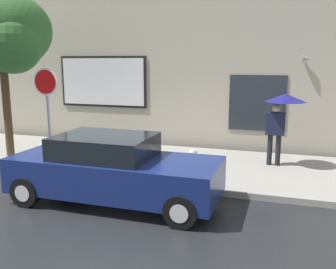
{
  "coord_description": "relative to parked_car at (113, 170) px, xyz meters",
  "views": [
    {
      "loc": [
        3.72,
        -6.98,
        3.02
      ],
      "look_at": [
        0.89,
        1.8,
        1.2
      ],
      "focal_mm": 39.62,
      "sensor_mm": 36.0,
      "label": 1
    }
  ],
  "objects": [
    {
      "name": "parked_car",
      "position": [
        0.0,
        0.0,
        0.0
      ],
      "size": [
        4.5,
        1.85,
        1.48
      ],
      "color": "navy",
      "rests_on": "ground"
    },
    {
      "name": "ground_plane",
      "position": [
        -0.24,
        0.03,
        -0.73
      ],
      "size": [
        60.0,
        60.0,
        0.0
      ],
      "primitive_type": "plane",
      "color": "black"
    },
    {
      "name": "street_tree",
      "position": [
        -4.47,
        2.12,
        3.08
      ],
      "size": [
        3.07,
        2.61,
        4.9
      ],
      "color": "#4C3823",
      "rests_on": "sidewalk"
    },
    {
      "name": "building_facade",
      "position": [
        -0.26,
        5.53,
        2.76
      ],
      "size": [
        20.0,
        0.67,
        7.0
      ],
      "color": "#B2A893",
      "rests_on": "ground"
    },
    {
      "name": "pedestrian_with_umbrella",
      "position": [
        3.37,
        3.58,
        1.05
      ],
      "size": [
        1.09,
        1.09,
        2.02
      ],
      "color": "black",
      "rests_on": "sidewalk"
    },
    {
      "name": "stop_sign",
      "position": [
        -2.86,
        1.78,
        1.33
      ],
      "size": [
        0.76,
        0.1,
        2.7
      ],
      "color": "gray",
      "rests_on": "sidewalk"
    },
    {
      "name": "fire_hydrant",
      "position": [
        1.35,
        1.62,
        -0.21
      ],
      "size": [
        0.3,
        0.44,
        0.76
      ],
      "color": "white",
      "rests_on": "sidewalk"
    },
    {
      "name": "sidewalk",
      "position": [
        -0.24,
        3.03,
        -0.65
      ],
      "size": [
        20.0,
        4.0,
        0.15
      ],
      "primitive_type": "cube",
      "color": "gray",
      "rests_on": "ground"
    }
  ]
}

